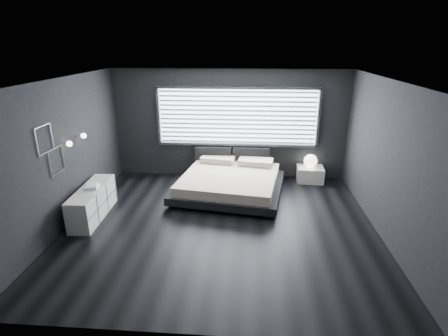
{
  "coord_description": "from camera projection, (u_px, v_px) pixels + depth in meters",
  "views": [
    {
      "loc": [
        0.52,
        -6.07,
        3.42
      ],
      "look_at": [
        0.0,
        0.85,
        0.9
      ],
      "focal_mm": 28.0,
      "sensor_mm": 36.0,
      "label": 1
    }
  ],
  "objects": [
    {
      "name": "nightstand",
      "position": [
        310.0,
        174.0,
        9.03
      ],
      "size": [
        0.69,
        0.59,
        0.39
      ],
      "primitive_type": "cube",
      "rotation": [
        0.0,
        0.0,
        -0.05
      ],
      "color": "white",
      "rests_on": "ground"
    },
    {
      "name": "sconce_far",
      "position": [
        83.0,
        136.0,
        7.16
      ],
      "size": [
        0.18,
        0.11,
        0.11
      ],
      "color": "silver",
      "rests_on": "ground"
    },
    {
      "name": "book_stack",
      "position": [
        92.0,
        186.0,
        7.05
      ],
      "size": [
        0.31,
        0.37,
        0.07
      ],
      "color": "white",
      "rests_on": "dresser"
    },
    {
      "name": "window",
      "position": [
        237.0,
        117.0,
        8.86
      ],
      "size": [
        4.14,
        0.09,
        1.52
      ],
      "color": "white",
      "rests_on": "ground"
    },
    {
      "name": "headboard",
      "position": [
        232.0,
        157.0,
        9.17
      ],
      "size": [
        1.96,
        0.16,
        0.52
      ],
      "color": "black",
      "rests_on": "ground"
    },
    {
      "name": "bed",
      "position": [
        230.0,
        182.0,
        8.29
      ],
      "size": [
        2.72,
        2.63,
        0.62
      ],
      "color": "black",
      "rests_on": "ground"
    },
    {
      "name": "dresser",
      "position": [
        93.0,
        202.0,
        7.15
      ],
      "size": [
        0.51,
        1.6,
        0.64
      ],
      "color": "white",
      "rests_on": "ground"
    },
    {
      "name": "orb_lamp",
      "position": [
        310.0,
        161.0,
        8.9
      ],
      "size": [
        0.33,
        0.33,
        0.33
      ],
      "primitive_type": "sphere",
      "color": "white",
      "rests_on": "nightstand"
    },
    {
      "name": "wall_art_lower",
      "position": [
        57.0,
        161.0,
        6.35
      ],
      "size": [
        0.01,
        0.48,
        0.48
      ],
      "color": "#47474C",
      "rests_on": "ground"
    },
    {
      "name": "room",
      "position": [
        221.0,
        158.0,
        6.42
      ],
      "size": [
        6.04,
        6.0,
        2.8
      ],
      "color": "black",
      "rests_on": "ground"
    },
    {
      "name": "wall_art_upper",
      "position": [
        44.0,
        139.0,
        5.96
      ],
      "size": [
        0.01,
        0.48,
        0.48
      ],
      "color": "#47474C",
      "rests_on": "ground"
    },
    {
      "name": "sconce_near",
      "position": [
        69.0,
        144.0,
        6.6
      ],
      "size": [
        0.18,
        0.11,
        0.11
      ],
      "color": "silver",
      "rests_on": "ground"
    }
  ]
}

